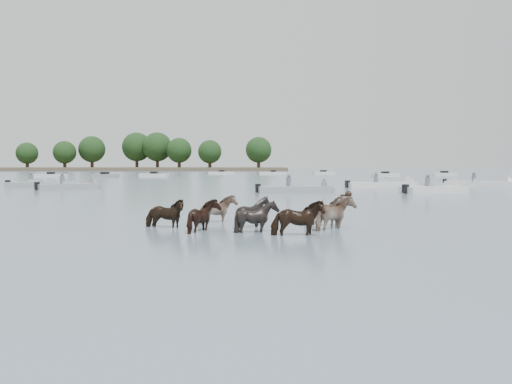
{
  "coord_description": "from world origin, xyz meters",
  "views": [
    {
      "loc": [
        0.62,
        -14.61,
        2.02
      ],
      "look_at": [
        0.66,
        2.97,
        1.1
      ],
      "focal_mm": 37.5,
      "sensor_mm": 36.0,
      "label": 1
    }
  ],
  "objects": [
    {
      "name": "shoreline",
      "position": [
        -70.0,
        150.0,
        0.5
      ],
      "size": [
        160.0,
        30.0,
        1.0
      ],
      "primitive_type": "cube",
      "color": "#4C4233",
      "rests_on": "ground"
    },
    {
      "name": "motorboat_a",
      "position": [
        -13.64,
        28.14,
        0.23
      ],
      "size": [
        5.04,
        4.3,
        1.92
      ],
      "rotation": [
        0.0,
        0.0,
        0.63
      ],
      "color": "gray",
      "rests_on": "ground"
    },
    {
      "name": "pony_herd",
      "position": [
        0.77,
        1.97,
        0.38
      ],
      "size": [
        6.83,
        4.52,
        1.25
      ],
      "color": "black",
      "rests_on": "ground"
    },
    {
      "name": "swimming_pony",
      "position": [
        6.47,
        18.93,
        0.1
      ],
      "size": [
        0.72,
        0.44,
        0.44
      ],
      "color": "black",
      "rests_on": "ground"
    },
    {
      "name": "distant_flotilla",
      "position": [
        -0.43,
        74.23,
        0.26
      ],
      "size": [
        108.65,
        26.72,
        0.93
      ],
      "color": "gray",
      "rests_on": "ground"
    },
    {
      "name": "motorboat_c",
      "position": [
        12.18,
        31.07,
        0.22
      ],
      "size": [
        6.76,
        3.12,
        1.92
      ],
      "rotation": [
        0.0,
        0.0,
        0.24
      ],
      "color": "silver",
      "rests_on": "ground"
    },
    {
      "name": "motorboat_d",
      "position": [
        13.78,
        22.85,
        0.23
      ],
      "size": [
        5.53,
        3.65,
        1.92
      ],
      "rotation": [
        0.0,
        0.0,
        0.42
      ],
      "color": "silver",
      "rests_on": "ground"
    },
    {
      "name": "treeline",
      "position": [
        -73.33,
        151.56,
        6.65
      ],
      "size": [
        148.37,
        21.46,
        12.28
      ],
      "color": "#382619",
      "rests_on": "ground"
    },
    {
      "name": "motorboat_e",
      "position": [
        21.45,
        32.93,
        0.22
      ],
      "size": [
        6.26,
        4.04,
        1.92
      ],
      "rotation": [
        0.0,
        0.0,
        -0.43
      ],
      "color": "silver",
      "rests_on": "ground"
    },
    {
      "name": "ground",
      "position": [
        0.0,
        0.0,
        0.0
      ],
      "size": [
        400.0,
        400.0,
        0.0
      ],
      "primitive_type": "plane",
      "color": "#4D606F",
      "rests_on": "ground"
    },
    {
      "name": "motorboat_b",
      "position": [
        4.19,
        23.07,
        0.22
      ],
      "size": [
        5.94,
        2.58,
        1.92
      ],
      "rotation": [
        0.0,
        0.0,
        0.18
      ],
      "color": "gray",
      "rests_on": "ground"
    },
    {
      "name": "motorboat_f",
      "position": [
        -17.42,
        31.24,
        0.23
      ],
      "size": [
        5.42,
        1.77,
        1.92
      ],
      "rotation": [
        0.0,
        0.0,
        0.03
      ],
      "color": "gray",
      "rests_on": "ground"
    }
  ]
}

